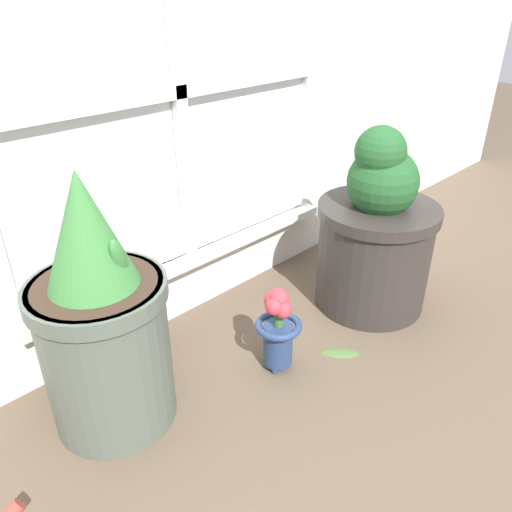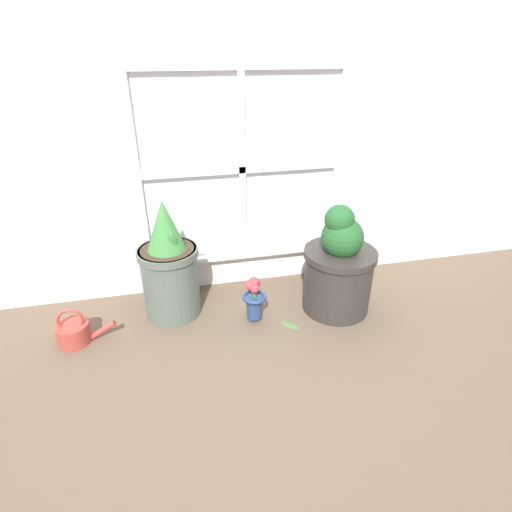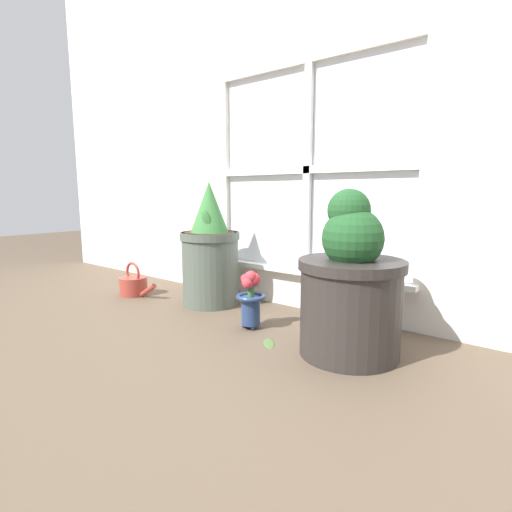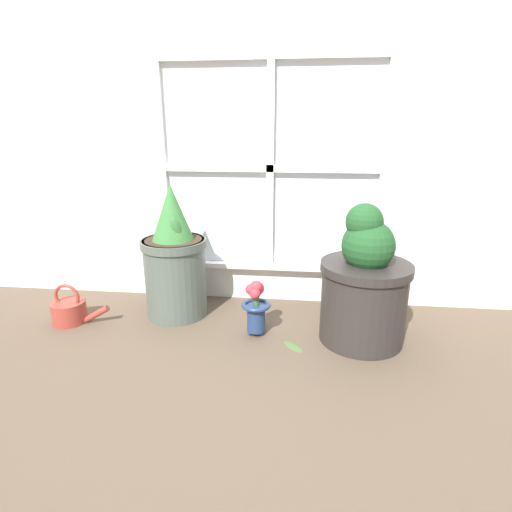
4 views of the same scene
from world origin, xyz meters
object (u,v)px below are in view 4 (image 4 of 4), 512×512
object	(u,v)px
potted_plant_left	(175,261)
watering_can	(70,311)
potted_plant_right	(364,286)
flower_vase	(256,306)

from	to	relation	value
potted_plant_left	watering_can	world-z (taller)	potted_plant_left
watering_can	potted_plant_right	bearing A→B (deg)	-0.43
potted_plant_right	flower_vase	distance (m)	0.47
flower_vase	potted_plant_left	bearing A→B (deg)	158.28
potted_plant_left	watering_can	bearing A→B (deg)	-163.08
potted_plant_right	flower_vase	size ratio (longest dim) A/B	2.35
potted_plant_right	flower_vase	xyz separation A→B (m)	(-0.46, -0.01, -0.11)
flower_vase	watering_can	world-z (taller)	flower_vase
potted_plant_right	flower_vase	world-z (taller)	potted_plant_right
potted_plant_left	flower_vase	bearing A→B (deg)	-21.72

